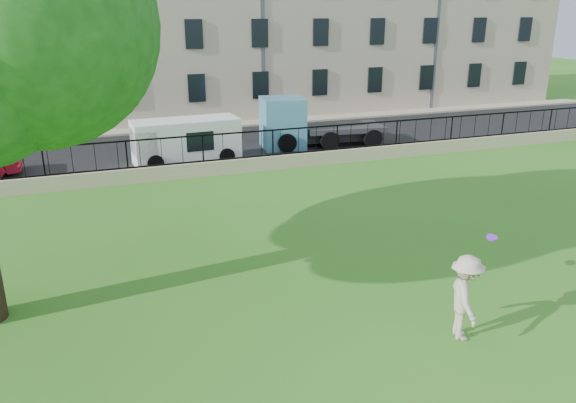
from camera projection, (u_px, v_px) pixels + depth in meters
name	position (u px, v px, depth m)	size (l,w,h in m)	color
ground	(319.00, 318.00, 12.49)	(120.00, 120.00, 0.00)	#2C711B
retaining_wall	(204.00, 169.00, 23.05)	(50.00, 0.40, 0.60)	tan
iron_railing	(203.00, 149.00, 22.77)	(50.00, 0.05, 1.13)	black
street	(184.00, 150.00, 27.31)	(60.00, 9.00, 0.01)	black
sidewalk	(167.00, 129.00, 31.91)	(60.00, 1.40, 0.12)	tan
building_row	(145.00, 2.00, 34.71)	(56.40, 10.40, 13.80)	#BFAD98
man	(465.00, 298.00, 11.48)	(1.19, 0.68, 1.84)	beige
frisbee	(492.00, 237.00, 13.44)	(0.27, 0.27, 0.03)	#8628E6
white_van	(186.00, 141.00, 24.88)	(4.62, 1.80, 1.94)	white
blue_truck	(320.00, 121.00, 27.94)	(5.87, 2.08, 2.46)	#4F96B9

